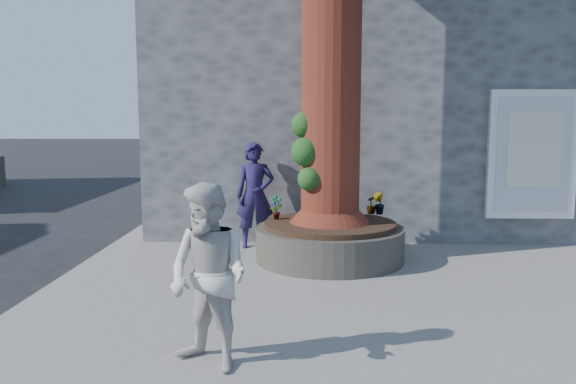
{
  "coord_description": "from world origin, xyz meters",
  "views": [
    {
      "loc": [
        0.41,
        -6.59,
        2.3
      ],
      "look_at": [
        0.16,
        1.51,
        1.25
      ],
      "focal_mm": 35.0,
      "sensor_mm": 36.0,
      "label": 1
    }
  ],
  "objects": [
    {
      "name": "ground",
      "position": [
        0.0,
        0.0,
        0.0
      ],
      "size": [
        120.0,
        120.0,
        0.0
      ],
      "primitive_type": "plane",
      "color": "black",
      "rests_on": "ground"
    },
    {
      "name": "pavement",
      "position": [
        1.5,
        1.0,
        0.06
      ],
      "size": [
        9.0,
        8.0,
        0.12
      ],
      "primitive_type": "cube",
      "color": "slate",
      "rests_on": "ground"
    },
    {
      "name": "yellow_line",
      "position": [
        -3.05,
        1.0,
        0.0
      ],
      "size": [
        0.1,
        30.0,
        0.01
      ],
      "primitive_type": "cube",
      "color": "yellow",
      "rests_on": "ground"
    },
    {
      "name": "stone_shop",
      "position": [
        2.5,
        7.2,
        3.16
      ],
      "size": [
        10.3,
        8.3,
        6.3
      ],
      "color": "#47494C",
      "rests_on": "ground"
    },
    {
      "name": "planter",
      "position": [
        0.8,
        2.0,
        0.41
      ],
      "size": [
        2.3,
        2.3,
        0.6
      ],
      "color": "black",
      "rests_on": "pavement"
    },
    {
      "name": "man",
      "position": [
        -0.44,
        2.84,
        1.02
      ],
      "size": [
        0.7,
        0.51,
        1.8
      ],
      "primitive_type": "imported",
      "rotation": [
        0.0,
        0.0,
        0.12
      ],
      "color": "#1A163D",
      "rests_on": "pavement"
    },
    {
      "name": "woman",
      "position": [
        -0.42,
        -1.88,
        0.94
      ],
      "size": [
        1.01,
        0.95,
        1.64
      ],
      "primitive_type": "imported",
      "rotation": [
        0.0,
        0.0,
        -0.57
      ],
      "color": "beige",
      "rests_on": "pavement"
    },
    {
      "name": "shopping_bag",
      "position": [
        -0.23,
        2.79,
        0.26
      ],
      "size": [
        0.21,
        0.13,
        0.28
      ],
      "primitive_type": "cube",
      "rotation": [
        0.0,
        0.0,
        -0.05
      ],
      "color": "white",
      "rests_on": "pavement"
    },
    {
      "name": "plant_a",
      "position": [
        -0.05,
        2.21,
        0.91
      ],
      "size": [
        0.22,
        0.17,
        0.39
      ],
      "primitive_type": "imported",
      "rotation": [
        0.0,
        0.0,
        0.17
      ],
      "color": "gray",
      "rests_on": "planter"
    },
    {
      "name": "plant_b",
      "position": [
        1.65,
        2.76,
        0.9
      ],
      "size": [
        0.28,
        0.28,
        0.37
      ],
      "primitive_type": "imported",
      "rotation": [
        0.0,
        0.0,
        2.43
      ],
      "color": "gray",
      "rests_on": "planter"
    },
    {
      "name": "plant_c",
      "position": [
        1.53,
        2.81,
        0.87
      ],
      "size": [
        0.23,
        0.23,
        0.3
      ],
      "primitive_type": "imported",
      "rotation": [
        0.0,
        0.0,
        3.8
      ],
      "color": "gray",
      "rests_on": "planter"
    },
    {
      "name": "plant_d",
      "position": [
        0.64,
        1.89,
        0.87
      ],
      "size": [
        0.34,
        0.35,
        0.3
      ],
      "primitive_type": "imported",
      "rotation": [
        0.0,
        0.0,
        5.22
      ],
      "color": "gray",
      "rests_on": "planter"
    }
  ]
}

